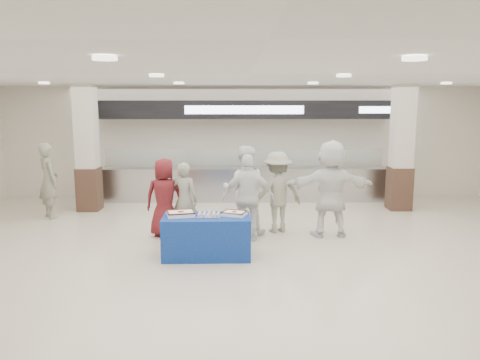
{
  "coord_description": "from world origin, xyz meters",
  "views": [
    {
      "loc": [
        -0.24,
        -7.65,
        2.75
      ],
      "look_at": [
        -0.15,
        1.6,
        1.21
      ],
      "focal_mm": 35.0,
      "sensor_mm": 36.0,
      "label": 1
    }
  ],
  "objects_px": {
    "display_table": "(207,236)",
    "soldier_bg": "(49,181)",
    "civilian_maroon": "(165,197)",
    "chef_tall": "(244,190)",
    "chef_short": "(248,198)",
    "soldier_b": "(277,192)",
    "cupcake_tray": "(209,215)",
    "sheet_cake_left": "(181,213)",
    "soldier_a": "(184,200)",
    "civilian_white": "(331,188)",
    "sheet_cake_right": "(234,213)"
  },
  "relations": [
    {
      "from": "chef_short",
      "to": "soldier_b",
      "type": "height_order",
      "value": "chef_short"
    },
    {
      "from": "sheet_cake_left",
      "to": "cupcake_tray",
      "type": "distance_m",
      "value": 0.51
    },
    {
      "from": "civilian_maroon",
      "to": "chef_short",
      "type": "xyz_separation_m",
      "value": [
        1.72,
        -0.33,
        0.06
      ]
    },
    {
      "from": "display_table",
      "to": "civilian_white",
      "type": "height_order",
      "value": "civilian_white"
    },
    {
      "from": "sheet_cake_left",
      "to": "sheet_cake_right",
      "type": "distance_m",
      "value": 0.95
    },
    {
      "from": "soldier_a",
      "to": "soldier_b",
      "type": "xyz_separation_m",
      "value": [
        1.94,
        0.36,
        0.09
      ]
    },
    {
      "from": "civilian_maroon",
      "to": "chef_short",
      "type": "bearing_deg",
      "value": 172.83
    },
    {
      "from": "sheet_cake_left",
      "to": "soldier_b",
      "type": "distance_m",
      "value": 2.48
    },
    {
      "from": "civilian_maroon",
      "to": "soldier_bg",
      "type": "distance_m",
      "value": 3.4
    },
    {
      "from": "civilian_maroon",
      "to": "chef_tall",
      "type": "xyz_separation_m",
      "value": [
        1.65,
        0.17,
        0.12
      ]
    },
    {
      "from": "sheet_cake_right",
      "to": "soldier_b",
      "type": "distance_m",
      "value": 1.84
    },
    {
      "from": "chef_tall",
      "to": "soldier_bg",
      "type": "bearing_deg",
      "value": -13.84
    },
    {
      "from": "soldier_a",
      "to": "soldier_bg",
      "type": "distance_m",
      "value": 3.8
    },
    {
      "from": "chef_tall",
      "to": "soldier_b",
      "type": "distance_m",
      "value": 0.72
    },
    {
      "from": "display_table",
      "to": "soldier_bg",
      "type": "height_order",
      "value": "soldier_bg"
    },
    {
      "from": "sheet_cake_left",
      "to": "soldier_bg",
      "type": "height_order",
      "value": "soldier_bg"
    },
    {
      "from": "soldier_b",
      "to": "civilian_white",
      "type": "bearing_deg",
      "value": 143.27
    },
    {
      "from": "cupcake_tray",
      "to": "chef_tall",
      "type": "xyz_separation_m",
      "value": [
        0.66,
        1.54,
        0.15
      ]
    },
    {
      "from": "civilian_maroon",
      "to": "soldier_b",
      "type": "height_order",
      "value": "soldier_b"
    },
    {
      "from": "sheet_cake_right",
      "to": "civilian_white",
      "type": "height_order",
      "value": "civilian_white"
    },
    {
      "from": "civilian_maroon",
      "to": "chef_tall",
      "type": "distance_m",
      "value": 1.66
    },
    {
      "from": "cupcake_tray",
      "to": "chef_tall",
      "type": "distance_m",
      "value": 1.68
    },
    {
      "from": "cupcake_tray",
      "to": "sheet_cake_left",
      "type": "bearing_deg",
      "value": 174.77
    },
    {
      "from": "soldier_b",
      "to": "sheet_cake_right",
      "type": "bearing_deg",
      "value": 40.7
    },
    {
      "from": "civilian_maroon",
      "to": "chef_tall",
      "type": "bearing_deg",
      "value": -170.35
    },
    {
      "from": "sheet_cake_left",
      "to": "chef_tall",
      "type": "distance_m",
      "value": 1.9
    },
    {
      "from": "chef_short",
      "to": "sheet_cake_left",
      "type": "bearing_deg",
      "value": 40.44
    },
    {
      "from": "soldier_b",
      "to": "soldier_bg",
      "type": "height_order",
      "value": "soldier_bg"
    },
    {
      "from": "civilian_maroon",
      "to": "soldier_b",
      "type": "bearing_deg",
      "value": -168.81
    },
    {
      "from": "cupcake_tray",
      "to": "civilian_maroon",
      "type": "height_order",
      "value": "civilian_maroon"
    },
    {
      "from": "sheet_cake_left",
      "to": "soldier_b",
      "type": "height_order",
      "value": "soldier_b"
    },
    {
      "from": "civilian_maroon",
      "to": "civilian_white",
      "type": "xyz_separation_m",
      "value": [
        3.42,
        -0.02,
        0.19
      ]
    },
    {
      "from": "soldier_a",
      "to": "soldier_b",
      "type": "bearing_deg",
      "value": -150.93
    },
    {
      "from": "cupcake_tray",
      "to": "chef_tall",
      "type": "relative_size",
      "value": 0.23
    },
    {
      "from": "chef_short",
      "to": "soldier_b",
      "type": "bearing_deg",
      "value": -133.22
    },
    {
      "from": "display_table",
      "to": "soldier_b",
      "type": "bearing_deg",
      "value": 48.58
    },
    {
      "from": "cupcake_tray",
      "to": "soldier_b",
      "type": "bearing_deg",
      "value": 50.93
    },
    {
      "from": "display_table",
      "to": "cupcake_tray",
      "type": "bearing_deg",
      "value": -32.59
    },
    {
      "from": "cupcake_tray",
      "to": "chef_short",
      "type": "distance_m",
      "value": 1.27
    },
    {
      "from": "civilian_white",
      "to": "soldier_bg",
      "type": "relative_size",
      "value": 1.11
    },
    {
      "from": "civilian_maroon",
      "to": "chef_short",
      "type": "distance_m",
      "value": 1.75
    },
    {
      "from": "civilian_maroon",
      "to": "civilian_white",
      "type": "relative_size",
      "value": 0.81
    },
    {
      "from": "soldier_bg",
      "to": "civilian_maroon",
      "type": "bearing_deg",
      "value": -158.05
    },
    {
      "from": "civilian_maroon",
      "to": "soldier_bg",
      "type": "xyz_separation_m",
      "value": [
        -3.0,
        1.6,
        0.09
      ]
    },
    {
      "from": "soldier_a",
      "to": "civilian_white",
      "type": "xyz_separation_m",
      "value": [
        3.0,
        0.03,
        0.23
      ]
    },
    {
      "from": "civilian_maroon",
      "to": "soldier_bg",
      "type": "relative_size",
      "value": 0.9
    },
    {
      "from": "soldier_a",
      "to": "soldier_bg",
      "type": "relative_size",
      "value": 0.86
    },
    {
      "from": "soldier_a",
      "to": "chef_short",
      "type": "relative_size",
      "value": 0.89
    },
    {
      "from": "sheet_cake_left",
      "to": "sheet_cake_right",
      "type": "bearing_deg",
      "value": 2.15
    },
    {
      "from": "sheet_cake_left",
      "to": "soldier_a",
      "type": "bearing_deg",
      "value": 93.2
    }
  ]
}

